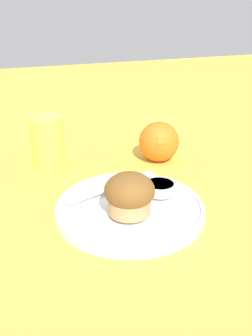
% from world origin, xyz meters
% --- Properties ---
extents(ground_plane, '(3.00, 3.00, 0.00)m').
position_xyz_m(ground_plane, '(0.00, 0.00, 0.00)').
color(ground_plane, gold).
extents(plate, '(0.23, 0.23, 0.02)m').
position_xyz_m(plate, '(-0.02, -0.02, 0.01)').
color(plate, white).
rests_on(plate, ground_plane).
extents(muffin, '(0.07, 0.07, 0.06)m').
position_xyz_m(muffin, '(-0.03, -0.05, 0.05)').
color(muffin, tan).
rests_on(muffin, plate).
extents(cream_ramekin, '(0.05, 0.05, 0.02)m').
position_xyz_m(cream_ramekin, '(0.04, -0.01, 0.03)').
color(cream_ramekin, silver).
rests_on(cream_ramekin, plate).
extents(berry_pair, '(0.03, 0.02, 0.02)m').
position_xyz_m(berry_pair, '(0.01, 0.02, 0.03)').
color(berry_pair, maroon).
rests_on(berry_pair, plate).
extents(butter_knife, '(0.17, 0.07, 0.00)m').
position_xyz_m(butter_knife, '(-0.03, 0.04, 0.02)').
color(butter_knife, silver).
rests_on(butter_knife, plate).
extents(orange_fruit, '(0.08, 0.08, 0.08)m').
position_xyz_m(orange_fruit, '(0.12, 0.16, 0.04)').
color(orange_fruit, orange).
rests_on(orange_fruit, ground_plane).
extents(juice_glass, '(0.07, 0.07, 0.10)m').
position_xyz_m(juice_glass, '(-0.10, 0.21, 0.05)').
color(juice_glass, '#EAD14C').
rests_on(juice_glass, ground_plane).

